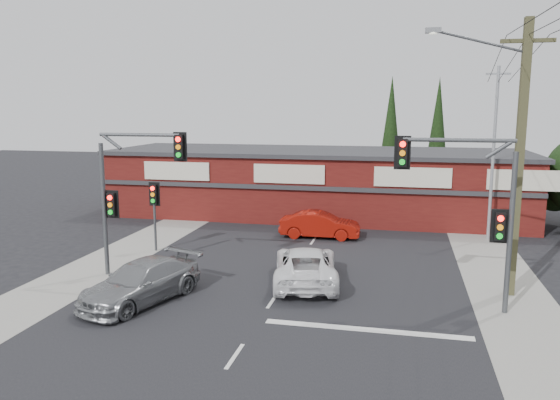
% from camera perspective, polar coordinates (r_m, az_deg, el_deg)
% --- Properties ---
extents(ground, '(120.00, 120.00, 0.00)m').
position_cam_1_polar(ground, '(19.72, -1.06, -10.89)').
color(ground, black).
rests_on(ground, ground).
extents(road_strip, '(14.00, 70.00, 0.01)m').
position_cam_1_polar(road_strip, '(24.35, 1.74, -6.85)').
color(road_strip, black).
rests_on(road_strip, ground).
extents(verge_left, '(3.00, 70.00, 0.02)m').
position_cam_1_polar(verge_left, '(27.20, -16.22, -5.46)').
color(verge_left, gray).
rests_on(verge_left, ground).
extents(verge_right, '(3.00, 70.00, 0.02)m').
position_cam_1_polar(verge_right, '(24.30, 22.01, -7.59)').
color(verge_right, gray).
rests_on(verge_right, ground).
extents(stop_line, '(6.50, 0.35, 0.01)m').
position_cam_1_polar(stop_line, '(17.85, 9.04, -13.23)').
color(stop_line, silver).
rests_on(stop_line, ground).
extents(white_suv, '(3.29, 5.55, 1.45)m').
position_cam_1_polar(white_suv, '(21.87, 2.70, -6.82)').
color(white_suv, white).
rests_on(white_suv, ground).
extents(silver_suv, '(3.52, 5.39, 1.45)m').
position_cam_1_polar(silver_suv, '(20.41, -14.34, -8.32)').
color(silver_suv, gray).
rests_on(silver_suv, ground).
extents(red_sedan, '(4.30, 1.58, 1.40)m').
position_cam_1_polar(red_sedan, '(29.38, 4.19, -2.60)').
color(red_sedan, maroon).
rests_on(red_sedan, ground).
extents(lane_dashes, '(0.12, 52.26, 0.01)m').
position_cam_1_polar(lane_dashes, '(26.55, 2.70, -5.43)').
color(lane_dashes, silver).
rests_on(lane_dashes, ground).
extents(shop_building, '(27.30, 8.40, 4.22)m').
position_cam_1_polar(shop_building, '(35.66, 3.83, 1.91)').
color(shop_building, '#4A100E').
rests_on(shop_building, ground).
extents(conifer_near, '(1.80, 1.80, 9.25)m').
position_cam_1_polar(conifer_near, '(41.97, 11.51, 7.48)').
color(conifer_near, '#2D2116').
rests_on(conifer_near, ground).
extents(conifer_far, '(1.80, 1.80, 9.25)m').
position_cam_1_polar(conifer_far, '(44.04, 16.16, 7.39)').
color(conifer_far, '#2D2116').
rests_on(conifer_far, ground).
extents(traffic_mast_left, '(3.77, 0.27, 5.97)m').
position_cam_1_polar(traffic_mast_left, '(22.88, -15.71, 1.78)').
color(traffic_mast_left, '#47494C').
rests_on(traffic_mast_left, ground).
extents(traffic_mast_right, '(3.96, 0.27, 5.97)m').
position_cam_1_polar(traffic_mast_right, '(19.33, 19.83, 0.23)').
color(traffic_mast_right, '#47494C').
rests_on(traffic_mast_right, ground).
extents(pedestal_signal, '(0.55, 0.27, 3.38)m').
position_cam_1_polar(pedestal_signal, '(26.98, -13.01, -0.23)').
color(pedestal_signal, '#47494C').
rests_on(pedestal_signal, ground).
extents(utility_pole, '(4.38, 0.59, 10.00)m').
position_cam_1_polar(utility_pole, '(21.35, 23.41, 4.77)').
color(utility_pole, '#4A482A').
rests_on(utility_pole, ground).
extents(steel_pole, '(1.20, 0.16, 9.00)m').
position_cam_1_polar(steel_pole, '(30.37, 21.41, 4.80)').
color(steel_pole, gray).
rests_on(steel_pole, ground).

